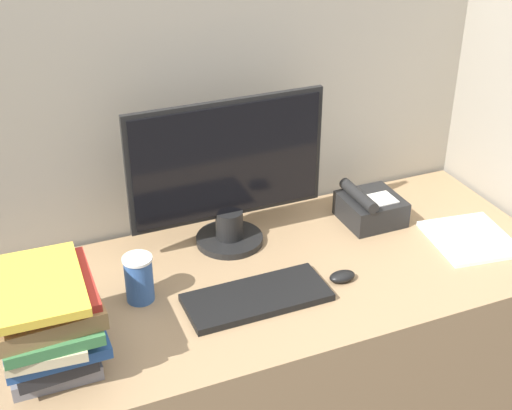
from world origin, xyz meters
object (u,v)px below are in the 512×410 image
at_px(monitor, 228,177).
at_px(coffee_cup, 139,278).
at_px(mouse, 342,276).
at_px(keyboard, 257,297).
at_px(desk_telephone, 370,208).
at_px(book_stack, 46,319).

xyz_separation_m(monitor, coffee_cup, (-0.32, -0.17, -0.15)).
bearing_deg(mouse, monitor, 124.98).
bearing_deg(keyboard, monitor, 83.06).
bearing_deg(monitor, mouse, -55.02).
bearing_deg(monitor, desk_telephone, -6.80).
bearing_deg(mouse, coffee_cup, 165.98).
height_order(monitor, coffee_cup, monitor).
xyz_separation_m(mouse, coffee_cup, (-0.53, 0.13, 0.05)).
height_order(mouse, desk_telephone, desk_telephone).
bearing_deg(book_stack, desk_telephone, 15.21).
bearing_deg(book_stack, monitor, 30.13).
height_order(monitor, book_stack, monitor).
bearing_deg(mouse, keyboard, 178.31).
distance_m(mouse, desk_telephone, 0.35).
relative_size(keyboard, coffee_cup, 2.91).
xyz_separation_m(coffee_cup, desk_telephone, (0.77, 0.12, -0.02)).
bearing_deg(coffee_cup, book_stack, -148.19).
bearing_deg(coffee_cup, mouse, -14.02).
bearing_deg(book_stack, coffee_cup, 31.81).
height_order(mouse, coffee_cup, coffee_cup).
xyz_separation_m(keyboard, book_stack, (-0.54, -0.03, 0.12)).
distance_m(monitor, mouse, 0.43).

